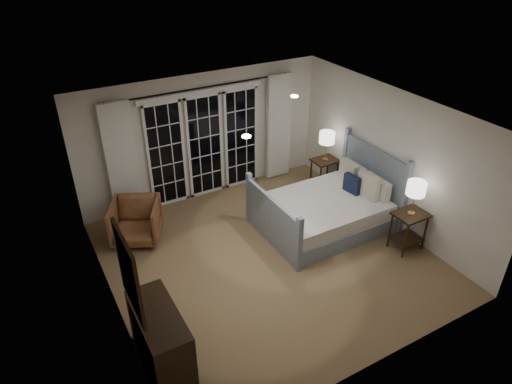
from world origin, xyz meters
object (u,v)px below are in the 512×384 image
nightstand_left (409,225)px  lamp_left (416,189)px  nightstand_right (324,169)px  armchair (136,222)px  lamp_right (327,138)px  dresser (161,338)px  bed (327,210)px

nightstand_left → lamp_left: size_ratio=1.18×
nightstand_right → armchair: size_ratio=0.81×
lamp_right → lamp_left: bearing=-90.2°
nightstand_right → dresser: 5.13m
bed → armchair: bed is taller
nightstand_right → lamp_left: lamp_left is taller
lamp_right → dresser: size_ratio=0.52×
nightstand_left → lamp_right: lamp_right is taller
bed → dresser: (-3.64, -1.44, 0.08)m
lamp_left → lamp_right: lamp_left is taller
lamp_left → dresser: lamp_left is taller
lamp_right → dresser: (-4.43, -2.58, -0.74)m
lamp_right → bed: bearing=-124.7°
nightstand_right → dresser: size_ratio=0.57×
armchair → lamp_left: bearing=-5.6°
bed → dresser: bed is taller
bed → nightstand_left: bed is taller
lamp_left → dresser: (-4.42, -0.22, -0.77)m
nightstand_left → nightstand_right: nightstand_left is taller
dresser → nightstand_right: bearing=30.2°
bed → armchair: (-3.16, 1.28, 0.04)m
bed → nightstand_right: 1.39m
nightstand_right → armchair: (-3.95, 0.14, -0.07)m
lamp_left → armchair: bearing=147.6°
lamp_left → armchair: 4.73m
nightstand_right → nightstand_left: bearing=-90.2°
bed → lamp_right: (0.79, 1.14, 0.82)m
lamp_left → armchair: (-3.94, 2.50, -0.81)m
bed → dresser: size_ratio=1.94×
bed → lamp_right: bearing=55.3°
nightstand_left → lamp_left: lamp_left is taller
armchair → dresser: size_ratio=0.70×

